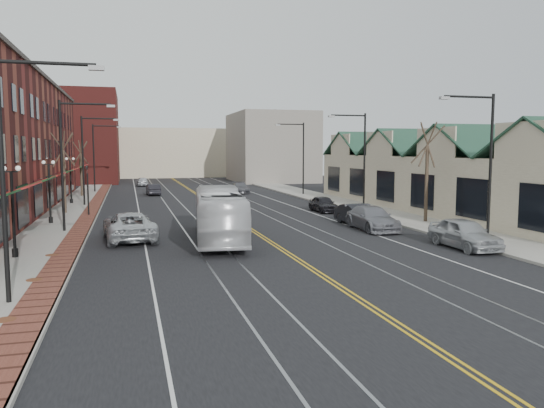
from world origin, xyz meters
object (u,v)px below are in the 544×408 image
parked_suv (129,226)px  parked_car_a (464,233)px  parked_car_c (372,218)px  transit_bus (219,214)px  parked_car_b (357,215)px  parked_car_d (323,204)px

parked_suv → parked_car_a: size_ratio=1.24×
parked_car_a → parked_car_c: (-1.80, 7.15, -0.05)m
transit_bus → parked_car_c: 10.25m
parked_car_a → parked_car_b: parked_car_a is taller
parked_suv → parked_car_b: parked_suv is taller
transit_bus → parked_suv: bearing=-8.4°
transit_bus → parked_car_b: size_ratio=2.48×
parked_suv → parked_car_c: bearing=174.6°
parked_suv → parked_car_d: bearing=-152.3°
parked_car_d → parked_car_c: bearing=-93.1°
parked_suv → parked_car_c: (15.09, -0.05, -0.06)m
parked_car_a → parked_car_c: 7.38m
transit_bus → parked_suv: transit_bus is taller
parked_car_a → parked_car_b: 9.60m
transit_bus → parked_suv: (-4.95, 1.34, -0.69)m
parked_car_c → transit_bus: bearing=-171.4°
parked_suv → parked_car_d: size_ratio=1.50×
transit_bus → parked_suv: 5.18m
parked_suv → parked_car_c: parked_suv is taller
transit_bus → parked_car_a: size_ratio=2.29×
parked_car_d → parked_car_a: bearing=-85.9°
parked_car_b → parked_car_c: (0.00, -2.27, 0.04)m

